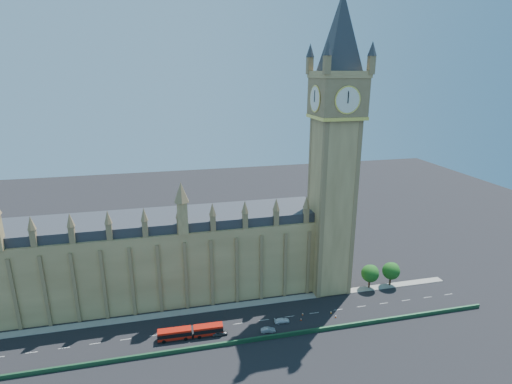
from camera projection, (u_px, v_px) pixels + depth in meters
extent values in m
plane|color=black|center=(225.00, 326.00, 117.56)|extent=(400.00, 400.00, 0.00)
cube|color=olive|center=(137.00, 263.00, 129.05)|extent=(120.00, 20.00, 25.00)
cube|color=#2D3035|center=(133.00, 222.00, 125.02)|extent=(120.00, 18.00, 3.00)
cube|color=olive|center=(331.00, 208.00, 130.55)|extent=(12.00, 12.00, 58.00)
cube|color=olive|center=(337.00, 99.00, 120.48)|extent=(14.00, 14.00, 12.00)
cylinder|color=silver|center=(348.00, 100.00, 113.81)|extent=(7.20, 0.30, 7.20)
cube|color=olive|center=(339.00, 74.00, 118.47)|extent=(14.50, 14.50, 2.00)
cube|color=#1E4C2D|center=(230.00, 343.00, 109.00)|extent=(160.00, 0.60, 1.20)
cube|color=gray|center=(220.00, 308.00, 126.40)|extent=(160.00, 3.00, 0.16)
cylinder|color=#382619|center=(369.00, 283.00, 137.63)|extent=(0.70, 0.70, 4.00)
sphere|color=#134312|center=(370.00, 273.00, 136.62)|extent=(6.00, 6.00, 6.00)
sphere|color=#134312|center=(372.00, 271.00, 136.90)|extent=(4.38, 4.38, 4.38)
cylinder|color=#382619|center=(390.00, 280.00, 139.37)|extent=(0.70, 0.70, 4.00)
sphere|color=#134312|center=(391.00, 271.00, 138.36)|extent=(6.00, 6.00, 6.00)
sphere|color=#134312|center=(393.00, 269.00, 138.65)|extent=(4.38, 4.38, 4.38)
cube|color=#B1170B|center=(175.00, 334.00, 111.12)|extent=(9.32, 2.79, 3.09)
cube|color=#B1170B|center=(208.00, 330.00, 112.94)|extent=(8.29, 2.77, 3.09)
cube|color=black|center=(175.00, 333.00, 111.01)|extent=(9.37, 2.85, 1.17)
cube|color=black|center=(208.00, 329.00, 112.84)|extent=(8.34, 2.82, 1.17)
cylinder|color=black|center=(191.00, 333.00, 112.03)|extent=(0.88, 2.49, 2.47)
cylinder|color=black|center=(164.00, 342.00, 109.63)|extent=(1.04, 0.33, 1.03)
cylinder|color=black|center=(164.00, 336.00, 112.04)|extent=(1.04, 0.33, 1.03)
cylinder|color=black|center=(186.00, 339.00, 110.79)|extent=(1.04, 0.33, 1.03)
cylinder|color=black|center=(185.00, 333.00, 113.20)|extent=(1.04, 0.33, 1.03)
cylinder|color=black|center=(199.00, 337.00, 111.52)|extent=(1.04, 0.33, 1.03)
cylinder|color=black|center=(199.00, 332.00, 113.93)|extent=(1.04, 0.33, 1.03)
cylinder|color=black|center=(218.00, 335.00, 112.55)|extent=(1.04, 0.33, 1.03)
cylinder|color=black|center=(217.00, 329.00, 114.96)|extent=(1.04, 0.33, 1.03)
imported|color=#3F4246|center=(220.00, 333.00, 113.13)|extent=(4.39, 1.82, 1.49)
imported|color=#9A9BA1|center=(268.00, 330.00, 114.42)|extent=(4.34, 1.97, 1.38)
imported|color=white|center=(282.00, 320.00, 118.86)|extent=(4.60, 1.92, 1.33)
cube|color=black|center=(301.00, 320.00, 119.98)|extent=(0.56, 0.56, 0.04)
cone|color=red|center=(301.00, 319.00, 119.88)|extent=(0.61, 0.61, 0.75)
cylinder|color=white|center=(301.00, 319.00, 119.85)|extent=(0.36, 0.36, 0.13)
cube|color=black|center=(303.00, 315.00, 122.70)|extent=(0.42, 0.42, 0.04)
cone|color=#D84A0B|center=(303.00, 314.00, 122.60)|extent=(0.47, 0.47, 0.71)
cylinder|color=white|center=(303.00, 314.00, 122.58)|extent=(0.34, 0.34, 0.12)
cube|color=black|center=(331.00, 313.00, 123.54)|extent=(0.55, 0.55, 0.04)
cone|color=orange|center=(331.00, 312.00, 123.44)|extent=(0.61, 0.61, 0.73)
cylinder|color=white|center=(331.00, 312.00, 123.41)|extent=(0.35, 0.35, 0.13)
cube|color=black|center=(336.00, 317.00, 121.42)|extent=(0.47, 0.47, 0.04)
cone|color=#FF4F0D|center=(336.00, 316.00, 121.32)|extent=(0.52, 0.52, 0.76)
cylinder|color=white|center=(336.00, 316.00, 121.29)|extent=(0.37, 0.37, 0.13)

